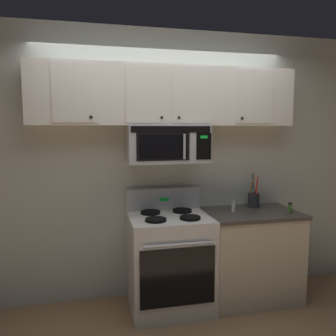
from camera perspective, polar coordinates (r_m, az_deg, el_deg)
ground_plane at (r=3.22m, az=2.13°, el=-25.67°), size 8.00×8.00×0.00m
back_wall at (r=3.52m, az=-1.08°, el=0.54°), size 5.20×0.10×2.70m
stove_range at (r=3.38m, az=0.26°, el=-15.17°), size 0.76×0.69×1.12m
over_range_microwave at (r=3.26m, az=-0.20°, el=4.04°), size 0.76×0.43×0.35m
upper_cabinets at (r=3.30m, az=-0.32°, el=11.89°), size 2.50×0.36×0.55m
counter_segment at (r=3.66m, az=13.56°, el=-13.90°), size 0.93×0.65×0.90m
utensil_crock_charcoal at (r=3.69m, az=14.15°, el=-4.82°), size 0.11×0.11×0.37m
salt_shaker at (r=3.47m, az=10.89°, el=-6.34°), size 0.04×0.04×0.10m
spice_jar at (r=3.54m, az=19.75°, el=-6.32°), size 0.04×0.04×0.11m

